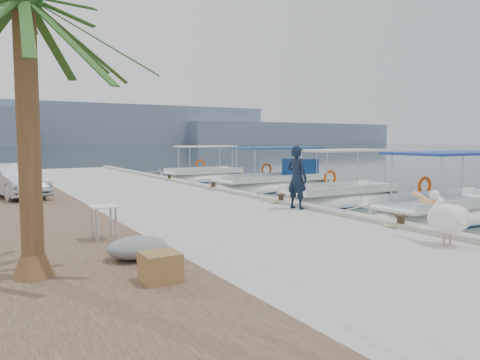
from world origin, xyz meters
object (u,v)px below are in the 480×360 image
object	(u,v)px
parked_car	(16,180)
fishing_caique_c	(340,201)
fisherman	(297,177)
fishing_caique_d	(275,186)
fishing_caique_e	(204,179)
pelican	(447,218)
date_palm	(23,0)
fishing_caique_b	(448,216)

from	to	relation	value
parked_car	fishing_caique_c	bearing A→B (deg)	-35.35
fishing_caique_c	fisherman	world-z (taller)	fisherman
fishing_caique_d	fishing_caique_e	distance (m)	6.61
pelican	date_palm	size ratio (longest dim) A/B	0.27
parked_car	fisherman	bearing A→B (deg)	-58.96
fishing_caique_e	date_palm	distance (m)	22.83
fishing_caique_d	fishing_caique_c	bearing A→B (deg)	-98.30
date_palm	parked_car	size ratio (longest dim) A/B	1.36
fishing_caique_c	pelican	size ratio (longest dim) A/B	4.39
fishing_caique_d	fisherman	distance (m)	10.14
fishing_caique_b	parked_car	xyz separation A→B (m)	(-12.14, 9.31, 1.00)
date_palm	parked_car	distance (m)	11.81
fisherman	fishing_caique_c	bearing A→B (deg)	-71.15
fishing_caique_c	date_palm	world-z (taller)	date_palm
fishing_caique_e	fisherman	world-z (taller)	fisherman
fishing_caique_c	fishing_caique_d	bearing A→B (deg)	81.70
fishing_caique_c	fisherman	xyz separation A→B (m)	(-4.29, -2.75, 1.35)
fishing_caique_e	fishing_caique_b	bearing A→B (deg)	-87.35
pelican	fishing_caique_e	bearing A→B (deg)	77.68
fishing_caique_c	parked_car	size ratio (longest dim) A/B	1.63
date_palm	fishing_caique_d	bearing A→B (deg)	43.34
pelican	date_palm	xyz separation A→B (m)	(-7.52, 1.83, 3.65)
fishing_caique_b	fishing_caique_c	xyz separation A→B (m)	(-0.63, 4.50, 0.00)
fisherman	parked_car	bearing A→B (deg)	29.92
pelican	parked_car	size ratio (longest dim) A/B	0.37
fishing_caique_b	date_palm	world-z (taller)	date_palm
fishing_caique_b	fisherman	size ratio (longest dim) A/B	3.83
fishing_caique_d	pelican	bearing A→B (deg)	-111.36
fishing_caique_b	fisherman	bearing A→B (deg)	160.38
fishing_caique_d	parked_car	bearing A→B (deg)	-174.98
fishing_caique_b	date_palm	size ratio (longest dim) A/B	1.45
fishing_caique_e	pelican	world-z (taller)	fishing_caique_e
fishing_caique_d	fishing_caique_e	world-z (taller)	same
fishing_caique_d	date_palm	xyz separation A→B (m)	(-13.05, -12.32, 4.53)
fisherman	parked_car	xyz separation A→B (m)	(-7.23, 7.56, -0.35)
fishing_caique_e	pelican	size ratio (longest dim) A/B	4.17
fishing_caique_d	pelican	xyz separation A→B (m)	(-5.53, -14.15, 0.88)
fishing_caique_c	fishing_caique_e	size ratio (longest dim) A/B	1.05
fishing_caique_e	parked_car	distance (m)	13.72
fishing_caique_d	fishing_caique_e	bearing A→B (deg)	98.83
fishing_caique_b	fishing_caique_d	size ratio (longest dim) A/B	0.97
fishing_caique_d	parked_car	xyz separation A→B (m)	(-12.38, -1.09, 0.94)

